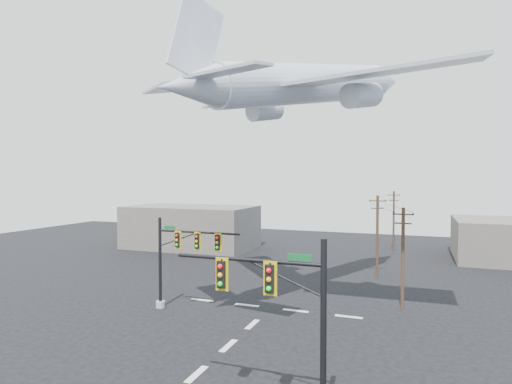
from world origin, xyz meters
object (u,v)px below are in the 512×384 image
at_px(utility_pole_c, 394,219).
at_px(airliner, 310,85).
at_px(signal_mast_near, 289,322).
at_px(utility_pole_a, 403,256).
at_px(signal_mast_far, 179,258).
at_px(utility_pole_b, 377,234).

xyz_separation_m(utility_pole_c, airliner, (-5.13, -28.53, 13.25)).
relative_size(signal_mast_near, airliner, 0.29).
bearing_deg(utility_pole_a, signal_mast_far, -152.73).
distance_m(signal_mast_far, utility_pole_b, 21.33).
distance_m(signal_mast_near, airliner, 21.58).
height_order(utility_pole_a, airliner, airliner).
bearing_deg(utility_pole_c, airliner, -106.88).
bearing_deg(utility_pole_b, airliner, -118.26).
relative_size(utility_pole_b, airliner, 0.31).
distance_m(signal_mast_near, signal_mast_far, 16.34).
height_order(signal_mast_far, utility_pole_b, utility_pole_b).
relative_size(signal_mast_far, utility_pole_c, 0.86).
bearing_deg(utility_pole_b, signal_mast_far, -135.35).
height_order(signal_mast_near, signal_mast_far, signal_mast_near).
relative_size(utility_pole_a, airliner, 0.29).
bearing_deg(airliner, signal_mast_near, -144.07).
bearing_deg(signal_mast_far, utility_pole_b, 51.65).
bearing_deg(signal_mast_near, utility_pole_b, 87.44).
distance_m(utility_pole_a, utility_pole_b, 10.74).
distance_m(signal_mast_near, utility_pole_b, 27.86).
distance_m(signal_mast_far, utility_pole_a, 17.22).
distance_m(signal_mast_far, airliner, 17.09).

